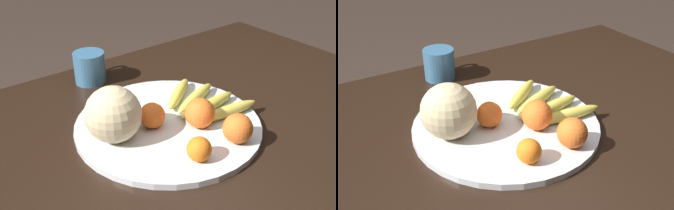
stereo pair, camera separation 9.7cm
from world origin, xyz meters
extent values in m
cube|color=black|center=(0.00, 0.00, 0.76)|extent=(1.47, 1.04, 0.04)
cube|color=black|center=(-0.65, -0.43, 0.37)|extent=(0.07, 0.07, 0.74)
cylinder|color=silver|center=(0.04, -0.04, 0.79)|extent=(0.47, 0.47, 0.02)
torus|color=navy|center=(0.04, -0.04, 0.79)|extent=(0.47, 0.47, 0.01)
sphere|color=beige|center=(0.18, -0.06, 0.86)|extent=(0.13, 0.13, 0.13)
sphere|color=brown|center=(0.00, -0.02, 0.81)|extent=(0.02, 0.02, 0.02)
ellipsoid|color=#DBC64C|center=(-0.10, 0.03, 0.81)|extent=(0.19, 0.05, 0.03)
ellipsoid|color=#DBC64C|center=(-0.09, -0.02, 0.81)|extent=(0.17, 0.05, 0.03)
ellipsoid|color=#DBC64C|center=(-0.08, -0.07, 0.81)|extent=(0.19, 0.10, 0.03)
ellipsoid|color=#DBC64C|center=(-0.06, -0.12, 0.81)|extent=(0.16, 0.13, 0.03)
sphere|color=orange|center=(-0.04, 0.12, 0.83)|extent=(0.07, 0.07, 0.07)
sphere|color=orange|center=(0.08, 0.12, 0.82)|extent=(0.06, 0.06, 0.06)
sphere|color=orange|center=(0.08, -0.05, 0.83)|extent=(0.06, 0.06, 0.06)
sphere|color=orange|center=(-0.01, 0.02, 0.83)|extent=(0.08, 0.08, 0.08)
cylinder|color=#386689|center=(0.07, -0.40, 0.83)|extent=(0.10, 0.10, 0.10)
torus|color=#386689|center=(0.03, -0.43, 0.83)|extent=(0.06, 0.05, 0.07)
camera|label=1|loc=(0.56, 0.62, 1.33)|focal=42.00mm
camera|label=2|loc=(0.48, 0.68, 1.33)|focal=42.00mm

